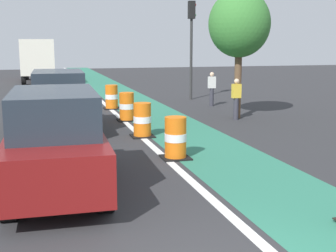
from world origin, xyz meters
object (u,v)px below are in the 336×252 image
(delivery_truck_down_block, at_px, (38,58))
(parked_suv_second, at_px, (59,101))
(traffic_barrel_far, at_px, (112,97))
(traffic_barrel_front, at_px, (176,138))
(traffic_barrel_mid, at_px, (142,120))
(parked_suv_nearest, at_px, (55,141))
(traffic_light_corner, at_px, (192,33))
(traffic_barrel_back, at_px, (127,107))
(street_tree_sidewalk, at_px, (239,25))
(pedestrian_crossing, at_px, (212,88))
(pedestrian_waiting, at_px, (236,98))

(delivery_truck_down_block, bearing_deg, parked_suv_second, -88.41)
(parked_suv_second, bearing_deg, traffic_barrel_far, 62.03)
(parked_suv_second, relative_size, traffic_barrel_front, 4.27)
(parked_suv_second, height_order, traffic_barrel_far, parked_suv_second)
(traffic_barrel_mid, bearing_deg, parked_suv_nearest, -120.62)
(parked_suv_second, bearing_deg, traffic_barrel_front, -60.24)
(delivery_truck_down_block, relative_size, traffic_light_corner, 1.50)
(traffic_light_corner, bearing_deg, traffic_barrel_back, -128.35)
(street_tree_sidewalk, bearing_deg, traffic_barrel_mid, -149.73)
(parked_suv_second, distance_m, pedestrian_crossing, 8.51)
(traffic_barrel_front, distance_m, traffic_light_corner, 13.08)
(parked_suv_nearest, distance_m, traffic_barrel_back, 8.58)
(traffic_barrel_far, xyz_separation_m, traffic_light_corner, (4.63, 2.43, 2.97))
(traffic_barrel_front, relative_size, traffic_barrel_back, 1.00)
(parked_suv_nearest, xyz_separation_m, traffic_barrel_back, (2.97, 8.03, -0.50))
(traffic_light_corner, relative_size, street_tree_sidewalk, 1.02)
(traffic_barrel_front, distance_m, delivery_truck_down_block, 25.57)
(traffic_barrel_back, relative_size, street_tree_sidewalk, 0.22)
(pedestrian_crossing, bearing_deg, pedestrian_waiting, -97.48)
(traffic_barrel_front, height_order, street_tree_sidewalk, street_tree_sidewalk)
(parked_suv_nearest, bearing_deg, traffic_light_corner, 61.37)
(traffic_barrel_far, xyz_separation_m, pedestrian_crossing, (4.73, -0.35, 0.33))
(traffic_light_corner, distance_m, pedestrian_waiting, 7.24)
(parked_suv_nearest, relative_size, traffic_barrel_back, 4.27)
(parked_suv_nearest, xyz_separation_m, traffic_barrel_front, (3.08, 1.87, -0.50))
(delivery_truck_down_block, bearing_deg, pedestrian_waiting, -70.01)
(parked_suv_nearest, xyz_separation_m, parked_suv_second, (0.37, 6.61, 0.00))
(traffic_barrel_back, distance_m, street_tree_sidewalk, 5.41)
(traffic_barrel_front, xyz_separation_m, pedestrian_crossing, (4.56, 9.16, 0.33))
(parked_suv_nearest, distance_m, traffic_barrel_far, 11.75)
(pedestrian_crossing, bearing_deg, traffic_barrel_far, 175.83)
(traffic_barrel_mid, bearing_deg, traffic_barrel_back, 88.21)
(traffic_barrel_far, distance_m, pedestrian_waiting, 6.03)
(traffic_barrel_back, distance_m, pedestrian_crossing, 5.56)
(street_tree_sidewalk, bearing_deg, pedestrian_crossing, 85.22)
(traffic_barrel_mid, bearing_deg, pedestrian_waiting, 27.70)
(traffic_barrel_back, height_order, pedestrian_crossing, pedestrian_crossing)
(parked_suv_second, distance_m, traffic_light_corner, 10.45)
(pedestrian_waiting, bearing_deg, delivery_truck_down_block, 109.99)
(parked_suv_second, bearing_deg, parked_suv_nearest, -93.22)
(parked_suv_second, bearing_deg, delivery_truck_down_block, 91.59)
(parked_suv_nearest, bearing_deg, traffic_barrel_mid, 59.38)
(pedestrian_crossing, relative_size, street_tree_sidewalk, 0.32)
(parked_suv_second, xyz_separation_m, traffic_barrel_front, (2.71, -4.74, -0.50))
(delivery_truck_down_block, distance_m, traffic_light_corner, 15.55)
(traffic_barrel_back, height_order, street_tree_sidewalk, street_tree_sidewalk)
(traffic_barrel_mid, height_order, pedestrian_waiting, pedestrian_waiting)
(delivery_truck_down_block, bearing_deg, traffic_barrel_front, -82.62)
(delivery_truck_down_block, height_order, street_tree_sidewalk, street_tree_sidewalk)
(traffic_barrel_front, height_order, delivery_truck_down_block, delivery_truck_down_block)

